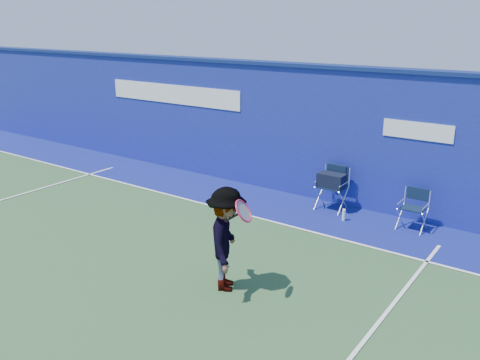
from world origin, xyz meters
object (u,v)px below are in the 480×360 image
Objects in this scene: water_bottle at (344,215)px; tennis_player at (227,239)px; directors_chair_right at (412,217)px; directors_chair_left at (332,192)px.

water_bottle is 3.72m from tennis_player.
directors_chair_right is at bearing 16.26° from water_bottle.
directors_chair_left reaches higher than directors_chair_right.
water_bottle is 0.16× the size of tennis_player.
directors_chair_right is 1.35m from water_bottle.
tennis_player is (-1.62, -4.01, 0.57)m from directors_chair_right.
directors_chair_right is 3.20× the size of water_bottle.
directors_chair_left is 4.12m from tennis_player.
directors_chair_right is 0.50× the size of tennis_player.
tennis_player reaches higher than directors_chair_left.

